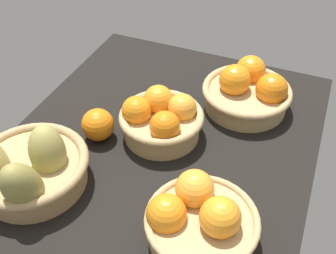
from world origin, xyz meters
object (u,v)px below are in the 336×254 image
Objects in this scene: basket_near_left at (199,221)px; loose_orange_front_gap at (98,125)px; basket_far_left_pears at (28,169)px; basket_near_right at (248,91)px; basket_center at (161,119)px.

loose_orange_front_gap is (17.33, 31.63, -0.86)cm from basket_near_left.
basket_near_left reaches higher than loose_orange_front_gap.
loose_orange_front_gap is at bearing -16.42° from basket_far_left_pears.
basket_near_left is 43.36cm from basket_near_right.
basket_center is at bearing -64.11° from loose_orange_front_gap.
basket_near_right is 0.92× the size of basket_far_left_pears.
basket_near_left is at bearing -143.21° from basket_center.
loose_orange_front_gap is at bearing 61.28° from basket_near_left.
basket_near_left is 1.06× the size of basket_center.
basket_far_left_pears reaches higher than loose_orange_front_gap.
basket_center is (-19.36, 16.45, 0.32)cm from basket_near_right.
basket_near_right is 39.82cm from loose_orange_front_gap.
basket_near_left and basket_near_right have the same top height.
basket_near_right is at bearing -40.35° from basket_center.
basket_far_left_pears reaches higher than basket_near_left.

